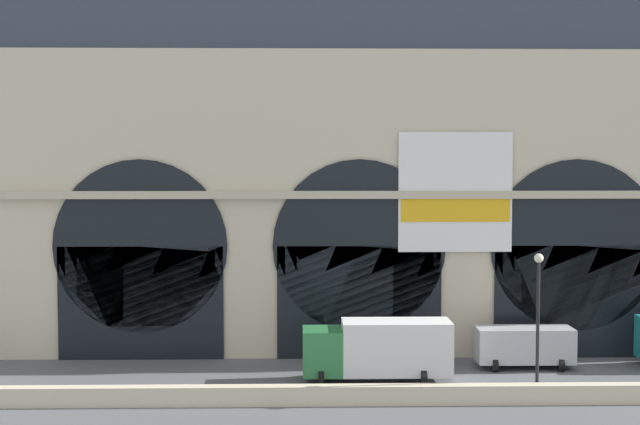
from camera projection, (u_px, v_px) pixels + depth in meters
The scene contains 6 objects.
ground_plane at pixel (365, 380), 46.68m from camera, with size 200.00×200.00×0.00m, color #54565B.
quay_parapet_wall at pixel (373, 395), 41.93m from camera, with size 90.00×0.70×0.90m, color beige.
station_building at pixel (357, 168), 53.35m from camera, with size 51.64×5.06×22.22m.
box_truck_center at pixel (379, 349), 46.14m from camera, with size 7.50×2.91×3.12m.
van_mideast at pixel (524, 345), 49.23m from camera, with size 5.20×2.48×2.20m.
street_lamp_quayside at pixel (538, 306), 42.66m from camera, with size 0.44×0.44×6.90m.
Camera 1 is at (-3.34, -46.01, 11.39)m, focal length 51.15 mm.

